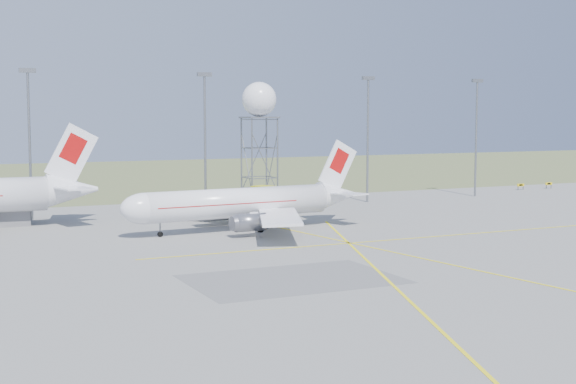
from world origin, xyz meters
name	(u,v)px	position (x,y,z in m)	size (l,w,h in m)	color
grass_strip	(142,175)	(0.00, 140.00, 0.01)	(400.00, 120.00, 0.03)	#5D713E
mast_a	(29,131)	(-35.00, 66.00, 12.07)	(2.20, 0.50, 20.50)	slate
mast_b	(205,130)	(-10.00, 66.00, 12.07)	(2.20, 0.50, 20.50)	slate
mast_c	(368,128)	(18.00, 66.00, 12.07)	(2.20, 0.50, 20.50)	slate
mast_d	(476,128)	(40.00, 66.00, 12.07)	(2.20, 0.50, 20.50)	slate
taxi_sign_near	(521,185)	(55.60, 72.00, 0.89)	(1.60, 0.17, 1.20)	black
taxi_sign_far	(549,184)	(62.60, 72.00, 0.89)	(1.60, 0.17, 1.20)	black
airliner_main	(242,203)	(-12.96, 44.31, 3.38)	(32.42, 31.44, 11.03)	white
radar_tower	(259,137)	(-0.70, 67.29, 10.84)	(5.34, 5.34, 19.32)	slate
fire_truck	(250,201)	(-5.34, 60.11, 1.82)	(9.91, 6.91, 3.79)	#CAC917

